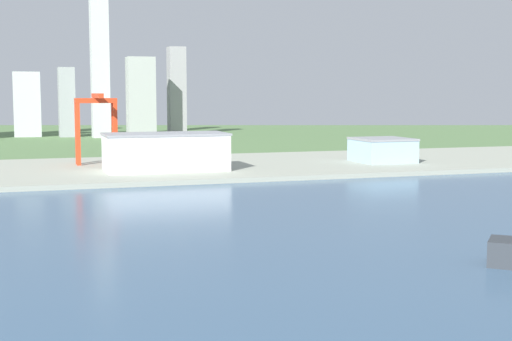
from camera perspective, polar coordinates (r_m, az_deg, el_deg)
name	(u,v)px	position (r m, az deg, el deg)	size (l,w,h in m)	color
ground_plane	(185,236)	(224.73, -5.56, -5.08)	(2400.00, 2400.00, 0.00)	#527444
water_bay	(243,284)	(168.14, -0.99, -8.83)	(840.00, 360.00, 0.15)	#385675
industrial_pier	(109,170)	(410.22, -11.41, 0.04)	(840.00, 140.00, 2.50)	#9A9E8D
port_crane_red	(96,114)	(428.46, -12.34, 4.32)	(23.32, 39.68, 40.70)	red
warehouse_main	(166,152)	(390.84, -7.06, 1.47)	(64.50, 32.16, 19.83)	white
warehouse_annex	(382,150)	(442.60, 9.81, 1.60)	(31.43, 32.75, 14.28)	#99BCD1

